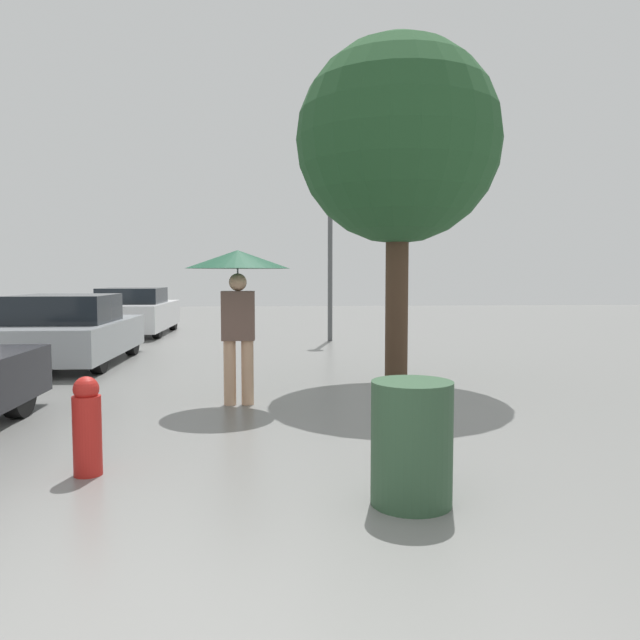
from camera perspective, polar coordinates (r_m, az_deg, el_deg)
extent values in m
cylinder|color=tan|center=(7.94, -8.25, -4.77)|extent=(0.15, 0.15, 0.82)
cylinder|color=tan|center=(7.93, -6.64, -4.77)|extent=(0.15, 0.15, 0.82)
cube|color=brown|center=(7.86, -7.50, 0.40)|extent=(0.41, 0.24, 0.61)
sphere|color=tan|center=(7.84, -7.52, 3.45)|extent=(0.22, 0.22, 0.22)
cylinder|color=#515456|center=(7.84, -7.51, 2.32)|extent=(0.02, 0.02, 0.65)
cone|color=#14472D|center=(7.84, -7.54, 5.53)|extent=(1.30, 1.30, 0.23)
cylinder|color=black|center=(7.97, -25.83, -5.71)|extent=(0.18, 0.66, 0.66)
cube|color=#9EA3A8|center=(12.36, -21.89, -1.52)|extent=(1.88, 3.88, 0.60)
cube|color=black|center=(12.13, -22.24, 0.97)|extent=(1.60, 1.75, 0.50)
cylinder|color=black|center=(13.78, -23.71, -1.65)|extent=(0.18, 0.65, 0.65)
cylinder|color=black|center=(13.31, -16.82, -1.67)|extent=(0.18, 0.65, 0.65)
cylinder|color=black|center=(10.99, -19.57, -2.93)|extent=(0.18, 0.65, 0.65)
cube|color=silver|center=(17.94, -16.57, 0.41)|extent=(1.85, 4.05, 0.70)
cube|color=black|center=(17.72, -16.75, 2.16)|extent=(1.57, 1.82, 0.42)
cylinder|color=black|center=(19.37, -18.16, 0.01)|extent=(0.18, 0.61, 0.61)
cylinder|color=black|center=(19.03, -13.30, 0.04)|extent=(0.18, 0.61, 0.61)
cylinder|color=black|center=(16.95, -20.22, -0.60)|extent=(0.18, 0.61, 0.61)
cylinder|color=black|center=(16.56, -14.68, -0.59)|extent=(0.18, 0.61, 0.61)
cylinder|color=#473323|center=(9.46, 7.03, 2.64)|extent=(0.34, 0.34, 2.78)
sphere|color=#234C28|center=(9.66, 7.16, 15.93)|extent=(3.03, 3.03, 3.03)
cylinder|color=#515456|center=(15.43, 0.93, 5.87)|extent=(0.12, 0.12, 4.20)
sphere|color=beige|center=(15.65, 0.94, 13.98)|extent=(0.37, 0.37, 0.37)
cylinder|color=#2D4C33|center=(4.57, 8.39, -11.05)|extent=(0.58, 0.58, 0.89)
cylinder|color=#B21E19|center=(5.50, -20.50, -9.87)|extent=(0.23, 0.23, 0.65)
sphere|color=#B21E19|center=(5.43, -20.61, -5.92)|extent=(0.21, 0.21, 0.21)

